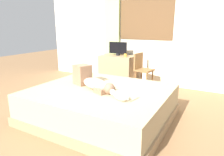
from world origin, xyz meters
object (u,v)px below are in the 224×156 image
at_px(desk, 118,69).
at_px(chair_by_desk, 142,68).
at_px(person_lying, 92,81).
at_px(cat, 119,95).
at_px(bed, 101,104).
at_px(cup, 125,55).
at_px(tv_monitor, 118,48).

height_order(desk, chair_by_desk, chair_by_desk).
bearing_deg(person_lying, cat, -23.94).
bearing_deg(chair_by_desk, bed, -89.28).
bearing_deg(cup, bed, -76.23).
xyz_separation_m(cat, chair_by_desk, (-0.51, 2.20, -0.07)).
bearing_deg(person_lying, tv_monitor, 106.06).
bearing_deg(cup, person_lying, -80.90).
height_order(tv_monitor, chair_by_desk, tv_monitor).
xyz_separation_m(bed, chair_by_desk, (-0.02, 1.91, 0.26)).
bearing_deg(desk, chair_by_desk, -11.25).
bearing_deg(person_lying, bed, 1.47).
xyz_separation_m(desk, chair_by_desk, (0.73, -0.14, 0.14)).
height_order(cat, desk, desk).
bearing_deg(chair_by_desk, cat, -76.94).
bearing_deg(desk, cup, -26.73).
distance_m(bed, tv_monitor, 2.29).
distance_m(bed, person_lying, 0.40).
height_order(cup, chair_by_desk, chair_by_desk).
xyz_separation_m(cup, chair_by_desk, (0.44, -0.00, -0.27)).
distance_m(cat, desk, 2.66).
bearing_deg(cup, cat, -66.57).
height_order(person_lying, cat, person_lying).
relative_size(person_lying, tv_monitor, 1.93).
height_order(bed, cup, cup).
relative_size(cat, cup, 4.11).
height_order(bed, desk, desk).
xyz_separation_m(bed, desk, (-0.75, 2.05, 0.12)).
bearing_deg(chair_by_desk, desk, 168.75).
xyz_separation_m(person_lying, tv_monitor, (-0.59, 2.06, 0.30)).
relative_size(bed, cat, 6.37).
distance_m(bed, cat, 0.65).
bearing_deg(bed, desk, 110.09).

